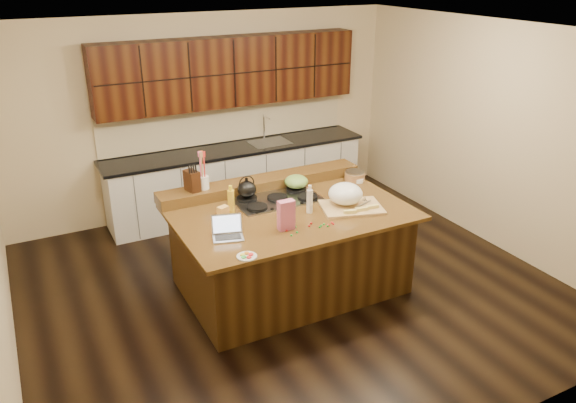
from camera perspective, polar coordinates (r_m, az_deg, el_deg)
room at (r=5.65m, az=0.23°, el=3.08°), size 5.52×5.02×2.72m
island at (r=6.02m, az=0.22°, el=-4.86°), size 2.40×1.60×0.92m
back_ledge at (r=6.37m, az=-2.68°, el=1.89°), size 2.40×0.30×0.12m
cooktop at (r=6.06m, az=-1.08°, el=0.27°), size 0.92×0.52×0.05m
back_counter at (r=7.81m, az=-5.39°, el=5.91°), size 3.70×0.66×2.40m
kettle at (r=6.00m, az=-4.21°, el=1.25°), size 0.21×0.21×0.18m
green_bowl at (r=6.25m, az=0.85°, el=2.04°), size 0.28×0.28×0.14m
laptop at (r=5.29m, az=-6.17°, el=-3.02°), size 0.34×0.30×0.20m
oil_bottle at (r=5.69m, az=-5.80°, el=-0.13°), size 0.08×0.08×0.27m
vinegar_bottle at (r=5.72m, az=2.20°, el=0.03°), size 0.08×0.08×0.25m
wooden_tray at (r=5.89m, az=6.01°, el=0.48°), size 0.72×0.61×0.25m
ramekin_a at (r=6.22m, az=7.05°, el=0.82°), size 0.12×0.12×0.04m
ramekin_b at (r=6.25m, az=5.46°, el=0.99°), size 0.11×0.11×0.04m
ramekin_c at (r=6.59m, az=7.22°, el=2.13°), size 0.13×0.13×0.04m
strainer_bowl at (r=6.66m, az=6.79°, el=2.56°), size 0.31×0.31×0.09m
kitchen_timer at (r=6.03m, az=7.81°, el=0.16°), size 0.10×0.10×0.07m
pink_bag at (r=5.35m, az=-0.19°, el=-1.39°), size 0.16×0.09×0.30m
candy_plate at (r=4.94m, az=-4.20°, el=-5.58°), size 0.23×0.23×0.01m
package_box at (r=5.61m, az=-6.60°, el=-1.20°), size 0.12×0.10×0.15m
utensil_crock at (r=6.09m, az=-8.58°, el=1.93°), size 0.15×0.15×0.14m
knife_block at (r=6.04m, az=-9.73°, el=2.08°), size 0.15×0.20×0.22m
gumdrop_0 at (r=5.52m, az=2.37°, el=-2.22°), size 0.02×0.02×0.02m
gumdrop_1 at (r=5.28m, az=0.35°, el=-3.44°), size 0.02×0.02×0.02m
gumdrop_2 at (r=5.41m, az=-0.12°, el=-2.74°), size 0.02×0.02×0.02m
gumdrop_3 at (r=5.50m, az=3.67°, el=-2.31°), size 0.02×0.02×0.02m
gumdrop_4 at (r=5.37m, az=-0.14°, el=-2.97°), size 0.02×0.02×0.02m
gumdrop_5 at (r=5.47m, az=4.05°, el=-2.50°), size 0.02×0.02×0.02m
gumdrop_6 at (r=5.54m, az=4.52°, el=-2.18°), size 0.02×0.02×0.02m
gumdrop_7 at (r=5.44m, az=3.24°, el=-2.61°), size 0.02×0.02×0.02m
gumdrop_8 at (r=5.46m, az=2.17°, el=-2.49°), size 0.02×0.02×0.02m
gumdrop_9 at (r=5.44m, az=0.77°, el=-2.58°), size 0.02×0.02×0.02m
gumdrop_10 at (r=5.52m, az=4.64°, el=-2.29°), size 0.02×0.02×0.02m
gumdrop_11 at (r=5.33m, az=0.94°, el=-3.14°), size 0.02×0.02×0.02m
gumdrop_12 at (r=5.49m, az=4.13°, el=-2.40°), size 0.02×0.02×0.02m
gumdrop_13 at (r=5.47m, az=3.40°, el=-2.46°), size 0.02×0.02×0.02m
gumdrop_14 at (r=5.54m, az=4.47°, el=-2.16°), size 0.02×0.02×0.02m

